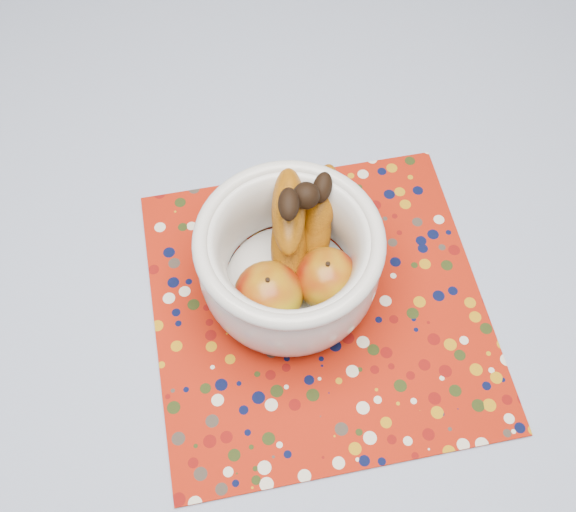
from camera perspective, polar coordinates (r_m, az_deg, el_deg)
The scene contains 4 objects.
table at distance 0.89m, azimuth -3.11°, elevation -4.38°, with size 1.20×1.20×0.75m.
tablecloth at distance 0.81m, azimuth -3.39°, elevation -2.00°, with size 1.32×1.32×0.01m, color #6576A9.
placemat at distance 0.79m, azimuth 2.61°, elevation -4.27°, with size 0.38×0.38×0.00m, color #9C1808.
fruit_bowl at distance 0.74m, azimuth 0.53°, elevation 0.16°, with size 0.21×0.21×0.17m.
Camera 1 is at (-0.04, -0.37, 1.48)m, focal length 42.00 mm.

